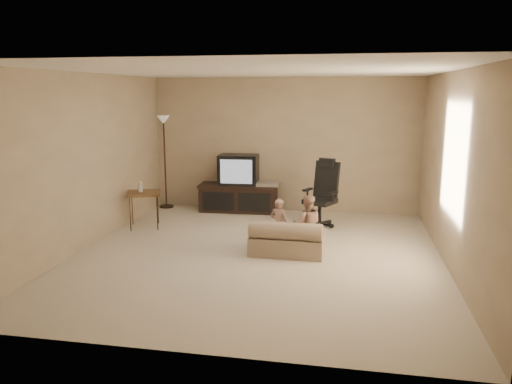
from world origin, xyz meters
TOP-DOWN VIEW (x-y plane):
  - floor at (0.00, 0.00)m, footprint 5.50×5.50m
  - room_shell at (0.00, 0.00)m, footprint 5.50×5.50m
  - tv_stand at (-0.82, 2.49)m, footprint 1.53×0.61m
  - office_chair at (0.79, 1.74)m, footprint 0.70×0.71m
  - side_table at (-2.13, 1.07)m, footprint 0.69×0.69m
  - floor_lamp at (-2.30, 2.55)m, footprint 0.28×0.28m
  - child_sofa at (0.40, 0.07)m, footprint 1.03×0.60m
  - toddler_left at (0.26, 0.29)m, footprint 0.32×0.27m
  - toddler_right at (0.67, 0.18)m, footprint 0.43×0.27m

SIDE VIEW (x-z plane):
  - floor at x=0.00m, z-range 0.00..0.00m
  - child_sofa at x=0.40m, z-range -0.05..0.45m
  - toddler_left at x=0.26m, z-range 0.00..0.75m
  - office_chair at x=0.79m, z-range -0.16..0.98m
  - toddler_right at x=0.67m, z-range 0.00..0.83m
  - tv_stand at x=-0.82m, z-range -0.09..0.99m
  - side_table at x=-2.13m, z-range 0.17..0.98m
  - floor_lamp at x=-2.30m, z-range 0.41..2.20m
  - room_shell at x=0.00m, z-range -1.23..4.27m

